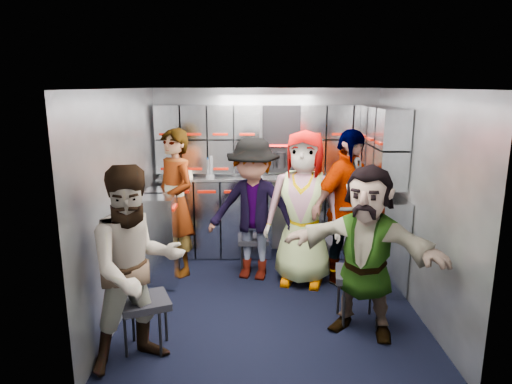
{
  "coord_description": "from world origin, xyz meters",
  "views": [
    {
      "loc": [
        -0.17,
        -4.26,
        2.13
      ],
      "look_at": [
        -0.14,
        0.35,
        1.05
      ],
      "focal_mm": 32.0,
      "sensor_mm": 36.0,
      "label": 1
    }
  ],
  "objects_px": {
    "attendant_arc_a": "(137,268)",
    "jump_seat_center": "(301,242)",
    "attendant_standing": "(175,203)",
    "attendant_arc_e": "(366,252)",
    "jump_seat_near_right": "(359,278)",
    "jump_seat_mid_left": "(253,241)",
    "attendant_arc_b": "(253,210)",
    "jump_seat_near_left": "(145,305)",
    "jump_seat_mid_right": "(341,244)",
    "attendant_arc_c": "(303,209)",
    "attendant_arc_d": "(346,208)"
  },
  "relations": [
    {
      "from": "attendant_arc_a",
      "to": "jump_seat_center",
      "type": "bearing_deg",
      "value": 16.72
    },
    {
      "from": "attendant_standing",
      "to": "attendant_arc_e",
      "type": "height_order",
      "value": "attendant_standing"
    },
    {
      "from": "jump_seat_near_right",
      "to": "attendant_standing",
      "type": "bearing_deg",
      "value": 147.82
    },
    {
      "from": "jump_seat_center",
      "to": "jump_seat_near_right",
      "type": "height_order",
      "value": "jump_seat_near_right"
    },
    {
      "from": "jump_seat_mid_left",
      "to": "attendant_arc_a",
      "type": "height_order",
      "value": "attendant_arc_a"
    },
    {
      "from": "attendant_arc_a",
      "to": "attendant_arc_b",
      "type": "bearing_deg",
      "value": 28.73
    },
    {
      "from": "attendant_arc_b",
      "to": "attendant_arc_e",
      "type": "height_order",
      "value": "attendant_arc_b"
    },
    {
      "from": "jump_seat_near_left",
      "to": "attendant_arc_e",
      "type": "height_order",
      "value": "attendant_arc_e"
    },
    {
      "from": "jump_seat_mid_right",
      "to": "jump_seat_near_right",
      "type": "relative_size",
      "value": 0.88
    },
    {
      "from": "jump_seat_mid_left",
      "to": "attendant_arc_a",
      "type": "relative_size",
      "value": 0.26
    },
    {
      "from": "jump_seat_near_left",
      "to": "jump_seat_center",
      "type": "distance_m",
      "value": 2.06
    },
    {
      "from": "jump_seat_near_left",
      "to": "jump_seat_mid_left",
      "type": "bearing_deg",
      "value": 61.78
    },
    {
      "from": "jump_seat_center",
      "to": "attendant_arc_c",
      "type": "bearing_deg",
      "value": -90.0
    },
    {
      "from": "jump_seat_center",
      "to": "attendant_standing",
      "type": "bearing_deg",
      "value": 175.99
    },
    {
      "from": "jump_seat_near_right",
      "to": "attendant_arc_e",
      "type": "relative_size",
      "value": 0.33
    },
    {
      "from": "jump_seat_near_left",
      "to": "attendant_standing",
      "type": "xyz_separation_m",
      "value": [
        -0.0,
        1.6,
        0.44
      ]
    },
    {
      "from": "jump_seat_near_left",
      "to": "attendant_arc_c",
      "type": "bearing_deg",
      "value": 42.88
    },
    {
      "from": "attendant_arc_c",
      "to": "attendant_arc_d",
      "type": "bearing_deg",
      "value": 12.61
    },
    {
      "from": "attendant_arc_e",
      "to": "jump_seat_mid_left",
      "type": "bearing_deg",
      "value": 152.35
    },
    {
      "from": "attendant_standing",
      "to": "attendant_arc_d",
      "type": "relative_size",
      "value": 0.99
    },
    {
      "from": "jump_seat_center",
      "to": "attendant_arc_e",
      "type": "height_order",
      "value": "attendant_arc_e"
    },
    {
      "from": "attendant_standing",
      "to": "attendant_arc_e",
      "type": "xyz_separation_m",
      "value": [
        1.84,
        -1.34,
        -0.09
      ]
    },
    {
      "from": "attendant_arc_c",
      "to": "attendant_arc_d",
      "type": "xyz_separation_m",
      "value": [
        0.46,
        -0.01,
        0.01
      ]
    },
    {
      "from": "jump_seat_mid_left",
      "to": "jump_seat_mid_right",
      "type": "relative_size",
      "value": 0.96
    },
    {
      "from": "attendant_arc_a",
      "to": "attendant_arc_d",
      "type": "distance_m",
      "value": 2.39
    },
    {
      "from": "attendant_arc_a",
      "to": "attendant_arc_c",
      "type": "relative_size",
      "value": 0.94
    },
    {
      "from": "jump_seat_mid_right",
      "to": "attendant_arc_a",
      "type": "distance_m",
      "value": 2.54
    },
    {
      "from": "jump_seat_mid_left",
      "to": "jump_seat_center",
      "type": "distance_m",
      "value": 0.56
    },
    {
      "from": "jump_seat_near_left",
      "to": "jump_seat_near_right",
      "type": "xyz_separation_m",
      "value": [
        1.84,
        0.44,
        0.04
      ]
    },
    {
      "from": "attendant_arc_b",
      "to": "attendant_arc_d",
      "type": "relative_size",
      "value": 0.94
    },
    {
      "from": "attendant_arc_e",
      "to": "jump_seat_mid_right",
      "type": "bearing_deg",
      "value": 115.58
    },
    {
      "from": "jump_seat_near_left",
      "to": "jump_seat_mid_left",
      "type": "distance_m",
      "value": 1.86
    },
    {
      "from": "jump_seat_center",
      "to": "attendant_arc_b",
      "type": "distance_m",
      "value": 0.67
    },
    {
      "from": "jump_seat_center",
      "to": "attendant_standing",
      "type": "distance_m",
      "value": 1.49
    },
    {
      "from": "attendant_arc_c",
      "to": "jump_seat_mid_left",
      "type": "bearing_deg",
      "value": 163.69
    },
    {
      "from": "attendant_arc_c",
      "to": "jump_seat_center",
      "type": "bearing_deg",
      "value": 104.37
    },
    {
      "from": "jump_seat_mid_left",
      "to": "attendant_arc_b",
      "type": "xyz_separation_m",
      "value": [
        -0.0,
        -0.18,
        0.43
      ]
    },
    {
      "from": "attendant_arc_a",
      "to": "attendant_arc_d",
      "type": "xyz_separation_m",
      "value": [
        1.88,
        1.48,
        0.06
      ]
    },
    {
      "from": "attendant_arc_a",
      "to": "attendant_arc_b",
      "type": "distance_m",
      "value": 1.86
    },
    {
      "from": "attendant_arc_d",
      "to": "attendant_arc_a",
      "type": "bearing_deg",
      "value": -179.26
    },
    {
      "from": "attendant_arc_c",
      "to": "attendant_arc_a",
      "type": "bearing_deg",
      "value": -119.09
    },
    {
      "from": "jump_seat_center",
      "to": "jump_seat_mid_right",
      "type": "relative_size",
      "value": 1.07
    },
    {
      "from": "jump_seat_near_left",
      "to": "attendant_arc_e",
      "type": "distance_m",
      "value": 1.89
    },
    {
      "from": "jump_seat_center",
      "to": "attendant_arc_d",
      "type": "relative_size",
      "value": 0.27
    },
    {
      "from": "jump_seat_mid_right",
      "to": "attendant_standing",
      "type": "xyz_separation_m",
      "value": [
        -1.88,
        0.11,
        0.46
      ]
    },
    {
      "from": "attendant_arc_b",
      "to": "attendant_arc_c",
      "type": "height_order",
      "value": "attendant_arc_c"
    },
    {
      "from": "attendant_arc_a",
      "to": "attendant_arc_b",
      "type": "relative_size",
      "value": 0.99
    },
    {
      "from": "jump_seat_near_left",
      "to": "attendant_standing",
      "type": "relative_size",
      "value": 0.29
    },
    {
      "from": "attendant_arc_d",
      "to": "jump_seat_center",
      "type": "bearing_deg",
      "value": 119.56
    },
    {
      "from": "attendant_standing",
      "to": "attendant_arc_a",
      "type": "height_order",
      "value": "attendant_standing"
    }
  ]
}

